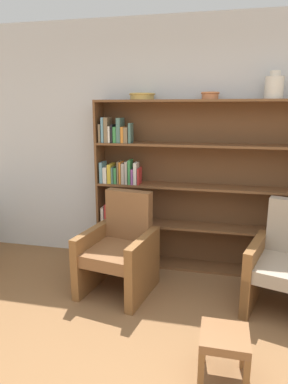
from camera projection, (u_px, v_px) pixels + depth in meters
name	position (u px, v px, depth m)	size (l,w,h in m)	color
wall_back	(204.00, 146.00, 3.82)	(12.00, 0.06, 2.75)	silver
bookshelf	(185.00, 189.00, 3.81)	(2.42, 0.30, 1.88)	brown
bowl_cream	(142.00, 96.00, 3.65)	(0.28, 0.28, 0.07)	tan
bowl_sage	(210.00, 95.00, 3.50)	(0.19, 0.19, 0.07)	#C67547
vase_tall	(274.00, 87.00, 3.35)	(0.18, 0.18, 0.27)	silver
armchair_leather	(120.00, 250.00, 3.40)	(0.75, 0.78, 0.98)	brown
armchair_cushioned	(288.00, 266.00, 3.07)	(0.81, 0.84, 0.98)	brown
footstool	(224.00, 343.00, 2.26)	(0.32, 0.32, 0.35)	brown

